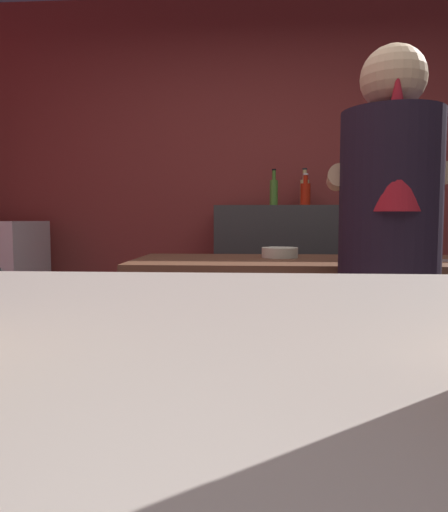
% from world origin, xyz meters
% --- Properties ---
extents(wall_back, '(5.20, 0.10, 2.70)m').
position_xyz_m(wall_back, '(0.00, 2.20, 1.35)').
color(wall_back, brown).
rests_on(wall_back, ground).
extents(prep_counter, '(2.10, 0.60, 0.91)m').
position_xyz_m(prep_counter, '(0.35, 0.71, 0.46)').
color(prep_counter, brown).
rests_on(prep_counter, ground).
extents(back_shelf, '(0.86, 0.36, 1.18)m').
position_xyz_m(back_shelf, '(-0.01, 1.92, 0.59)').
color(back_shelf, '#393C3A').
rests_on(back_shelf, ground).
extents(bartender, '(0.46, 0.53, 1.68)m').
position_xyz_m(bartender, '(0.30, 0.26, 0.97)').
color(bartender, '#333437').
rests_on(bartender, ground).
extents(mixing_bowl, '(0.17, 0.17, 0.05)m').
position_xyz_m(mixing_bowl, '(-0.04, 0.81, 0.94)').
color(mixing_bowl, beige).
rests_on(mixing_bowl, prep_counter).
extents(chefs_knife, '(0.24, 0.10, 0.01)m').
position_xyz_m(chefs_knife, '(0.58, 0.66, 0.92)').
color(chefs_knife, silver).
rests_on(chefs_knife, prep_counter).
extents(bottle_vinegar, '(0.07, 0.07, 0.22)m').
position_xyz_m(bottle_vinegar, '(0.18, 1.87, 1.27)').
color(bottle_vinegar, red).
rests_on(bottle_vinegar, back_shelf).
extents(bottle_olive_oil, '(0.06, 0.06, 0.25)m').
position_xyz_m(bottle_olive_oil, '(-0.03, 1.89, 1.28)').
color(bottle_olive_oil, '#4B8A30').
rests_on(bottle_olive_oil, back_shelf).
extents(bottle_hot_sauce, '(0.06, 0.06, 0.26)m').
position_xyz_m(bottle_hot_sauce, '(0.19, 2.00, 1.29)').
color(bottle_hot_sauce, '#DAD486').
rests_on(bottle_hot_sauce, back_shelf).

